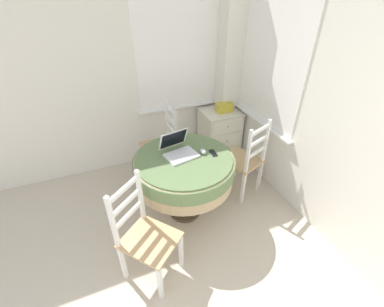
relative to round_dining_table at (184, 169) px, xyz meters
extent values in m
cube|color=white|center=(-1.06, 1.27, 0.64)|extent=(4.58, 0.06, 2.55)
cube|color=white|center=(0.39, 1.23, 0.86)|extent=(1.10, 0.01, 1.42)
cube|color=white|center=(0.39, 1.20, 0.14)|extent=(1.18, 0.07, 0.02)
cube|color=white|center=(1.22, 0.41, 0.86)|extent=(0.01, 1.10, 1.42)
cube|color=white|center=(1.19, 0.41, 0.14)|extent=(0.07, 1.18, 0.02)
cube|color=white|center=(1.08, 1.10, 0.64)|extent=(0.28, 0.28, 2.55)
cylinder|color=#4C3D2D|center=(0.00, 0.00, -0.62)|extent=(0.36, 0.36, 0.03)
cylinder|color=#4C3D2D|center=(0.00, 0.00, -0.24)|extent=(0.11, 0.11, 0.72)
cylinder|color=tan|center=(0.00, 0.00, -0.02)|extent=(1.02, 1.02, 0.28)
cylinder|color=#607A4C|center=(0.00, 0.00, 0.05)|extent=(1.04, 1.04, 0.15)
cylinder|color=#607A4C|center=(0.00, 0.00, 0.13)|extent=(0.99, 0.99, 0.02)
cube|color=white|center=(-0.01, 0.04, 0.15)|extent=(0.35, 0.28, 0.02)
cube|color=silver|center=(-0.02, 0.05, 0.16)|extent=(0.30, 0.19, 0.00)
cube|color=white|center=(-0.04, 0.19, 0.26)|extent=(0.33, 0.15, 0.22)
cube|color=black|center=(-0.04, 0.18, 0.27)|extent=(0.29, 0.13, 0.19)
ellipsoid|color=silver|center=(0.21, 0.00, 0.16)|extent=(0.06, 0.09, 0.05)
cube|color=black|center=(0.31, -0.04, 0.14)|extent=(0.06, 0.13, 0.01)
cube|color=black|center=(0.31, -0.04, 0.15)|extent=(0.05, 0.09, 0.00)
cube|color=tan|center=(-0.06, 0.79, -0.18)|extent=(0.44, 0.40, 0.02)
cube|color=white|center=(-0.26, 0.96, -0.41)|extent=(0.03, 0.03, 0.44)
cube|color=white|center=(-0.26, 0.62, -0.41)|extent=(0.03, 0.03, 0.44)
cube|color=white|center=(0.13, 0.96, -0.41)|extent=(0.03, 0.03, 0.44)
cube|color=white|center=(0.13, 0.62, -0.41)|extent=(0.03, 0.03, 0.44)
cube|color=white|center=(0.13, 0.96, 0.10)|extent=(0.03, 0.03, 0.54)
cube|color=white|center=(0.13, 0.62, 0.10)|extent=(0.03, 0.03, 0.54)
cube|color=white|center=(0.13, 0.79, 0.31)|extent=(0.02, 0.34, 0.04)
cube|color=white|center=(0.13, 0.79, 0.17)|extent=(0.02, 0.34, 0.04)
cube|color=white|center=(0.13, 0.79, 0.02)|extent=(0.02, 0.34, 0.04)
cube|color=tan|center=(0.78, 0.13, -0.18)|extent=(0.52, 0.55, 0.02)
cube|color=white|center=(0.87, 0.37, -0.41)|extent=(0.04, 0.04, 0.44)
cube|color=white|center=(0.55, 0.25, -0.41)|extent=(0.04, 0.04, 0.44)
cube|color=white|center=(1.01, 0.01, -0.41)|extent=(0.04, 0.04, 0.44)
cube|color=white|center=(0.69, -0.11, -0.41)|extent=(0.04, 0.04, 0.44)
cube|color=white|center=(1.01, 0.01, 0.10)|extent=(0.04, 0.04, 0.54)
cube|color=white|center=(0.69, -0.11, 0.10)|extent=(0.04, 0.04, 0.54)
cube|color=white|center=(0.85, -0.05, 0.31)|extent=(0.32, 0.14, 0.04)
cube|color=white|center=(0.85, -0.05, 0.17)|extent=(0.32, 0.14, 0.04)
cube|color=white|center=(0.85, -0.05, 0.02)|extent=(0.32, 0.14, 0.04)
cube|color=tan|center=(-0.53, -0.59, -0.18)|extent=(0.58, 0.59, 0.02)
cube|color=white|center=(-0.54, -0.85, -0.41)|extent=(0.05, 0.05, 0.44)
cube|color=white|center=(-0.28, -0.63, -0.41)|extent=(0.05, 0.05, 0.44)
cube|color=white|center=(-0.79, -0.55, -0.41)|extent=(0.05, 0.05, 0.44)
cube|color=white|center=(-0.52, -0.33, -0.41)|extent=(0.05, 0.05, 0.44)
cube|color=white|center=(-0.79, -0.55, 0.10)|extent=(0.05, 0.05, 0.54)
cube|color=white|center=(-0.52, -0.33, 0.10)|extent=(0.05, 0.05, 0.54)
cube|color=white|center=(-0.65, -0.44, 0.31)|extent=(0.27, 0.24, 0.04)
cube|color=white|center=(-0.65, -0.44, 0.17)|extent=(0.27, 0.24, 0.04)
cube|color=white|center=(-0.65, -0.44, 0.02)|extent=(0.27, 0.24, 0.04)
cube|color=silver|center=(0.92, 0.96, -0.28)|extent=(0.52, 0.47, 0.70)
cube|color=silver|center=(0.92, 0.96, 0.08)|extent=(0.54, 0.49, 0.02)
cube|color=white|center=(0.92, 0.72, -0.05)|extent=(0.46, 0.01, 0.20)
sphere|color=olive|center=(0.92, 0.72, -0.05)|extent=(0.02, 0.02, 0.02)
cube|color=white|center=(0.92, 0.72, -0.28)|extent=(0.46, 0.01, 0.20)
sphere|color=olive|center=(0.92, 0.72, -0.28)|extent=(0.02, 0.02, 0.02)
cube|color=white|center=(0.92, 0.72, -0.51)|extent=(0.46, 0.01, 0.20)
sphere|color=olive|center=(0.92, 0.72, -0.51)|extent=(0.02, 0.02, 0.02)
cube|color=gold|center=(0.95, 0.93, 0.15)|extent=(0.22, 0.14, 0.12)
camera|label=1|loc=(-0.73, -1.99, 1.62)|focal=24.00mm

